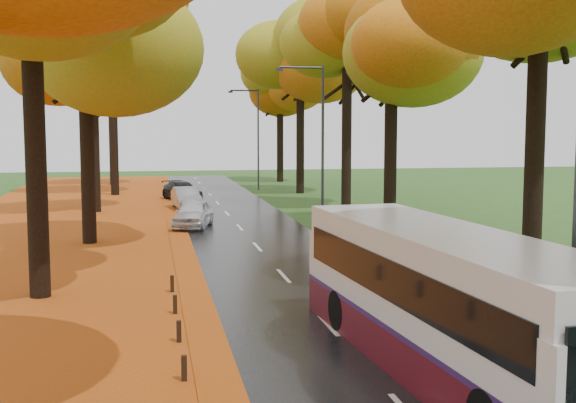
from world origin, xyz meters
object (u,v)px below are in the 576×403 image
object	(u,v)px
streetlamp_mid	(318,132)
car_silver	(186,198)
car_white	(193,214)
streetlamp_far	(255,131)
streetlamp_near	(568,138)
bus	(444,297)
car_dark	(182,191)

from	to	relation	value
streetlamp_mid	car_silver	bearing A→B (deg)	124.58
car_white	car_silver	world-z (taller)	car_white
streetlamp_far	streetlamp_mid	bearing A→B (deg)	-90.00
streetlamp_mid	streetlamp_near	bearing A→B (deg)	-90.00
streetlamp_mid	car_silver	size ratio (longest dim) A/B	2.00
streetlamp_near	streetlamp_far	bearing A→B (deg)	90.00
bus	car_silver	world-z (taller)	bus
streetlamp_far	bus	distance (m)	43.92
streetlamp_mid	bus	world-z (taller)	streetlamp_mid
streetlamp_near	car_white	size ratio (longest dim) A/B	2.03
bus	car_dark	xyz separation A→B (m)	(-3.72, 36.23, -0.85)
streetlamp_far	car_dark	world-z (taller)	streetlamp_far
streetlamp_mid	streetlamp_far	distance (m)	22.00
bus	car_white	xyz separation A→B (m)	(-3.75, 22.23, -0.81)
streetlamp_near	car_silver	bearing A→B (deg)	101.22
car_white	bus	bearing A→B (deg)	-65.93
streetlamp_mid	bus	size ratio (longest dim) A/B	0.73
car_dark	streetlamp_mid	bearing A→B (deg)	-84.32
car_silver	car_dark	world-z (taller)	car_silver
streetlamp_mid	car_dark	xyz separation A→B (m)	(-6.16, 14.49, -4.05)
streetlamp_mid	car_white	size ratio (longest dim) A/B	2.03
streetlamp_far	car_silver	size ratio (longest dim) A/B	2.00
streetlamp_far	car_dark	bearing A→B (deg)	-129.35
streetlamp_near	car_dark	size ratio (longest dim) A/B	1.85
car_silver	streetlamp_near	bearing A→B (deg)	-84.62
car_dark	car_white	bearing A→B (deg)	-107.48
streetlamp_near	bus	world-z (taller)	streetlamp_near
bus	car_dark	bearing A→B (deg)	91.54
bus	car_white	size ratio (longest dim) A/B	2.77
streetlamp_near	streetlamp_mid	distance (m)	22.00
streetlamp_mid	streetlamp_far	size ratio (longest dim) A/B	1.00
streetlamp_near	streetlamp_mid	bearing A→B (deg)	90.00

